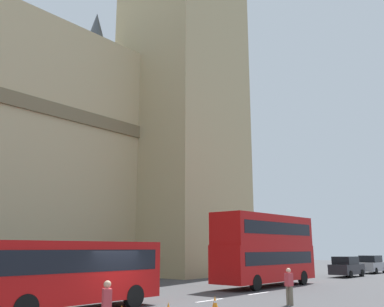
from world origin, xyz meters
name	(u,v)px	position (x,y,z in m)	size (l,w,h in m)	color
double_decker_bus	(266,247)	(14.35, 2.00, 2.71)	(9.84, 2.54, 4.90)	#B20F0F
sedan_lead	(347,267)	(28.13, 1.77, 0.91)	(4.40, 1.86, 1.85)	black
sedan_trailing	(372,264)	(35.68, 2.04, 0.91)	(4.40, 1.86, 1.85)	gray
traffic_cone_east	(215,303)	(3.18, -2.21, 0.28)	(0.36, 0.36, 0.58)	black
pedestrian_by_kerb	(289,285)	(6.59, -3.99, 0.91)	(0.42, 0.36, 1.69)	#726651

